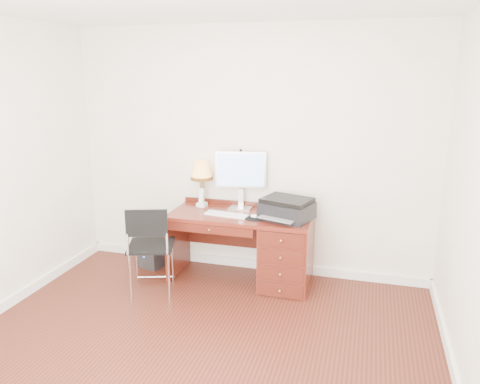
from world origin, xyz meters
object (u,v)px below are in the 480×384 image
(monitor, at_px, (241,173))
(printer, at_px, (287,209))
(desk, at_px, (270,247))
(leg_lamp, at_px, (202,173))
(chair, at_px, (147,241))
(phone, at_px, (202,201))
(equipment_box, at_px, (153,251))

(monitor, height_order, printer, monitor)
(desk, distance_m, monitor, 0.85)
(leg_lamp, relative_size, chair, 0.54)
(desk, relative_size, phone, 7.34)
(leg_lamp, distance_m, phone, 0.31)
(desk, distance_m, equipment_box, 1.44)
(desk, height_order, chair, chair)
(phone, bearing_deg, printer, -1.86)
(desk, relative_size, equipment_box, 4.29)
(desk, bearing_deg, leg_lamp, 167.55)
(phone, bearing_deg, desk, -2.02)
(phone, bearing_deg, monitor, 16.79)
(desk, bearing_deg, monitor, 150.23)
(printer, bearing_deg, equipment_box, -166.86)
(desk, xyz_separation_m, chair, (-1.13, -0.59, 0.16))
(equipment_box, bearing_deg, desk, 11.72)
(phone, xyz_separation_m, equipment_box, (-0.60, -0.06, -0.64))
(chair, xyz_separation_m, equipment_box, (-0.30, 0.68, -0.40))
(monitor, bearing_deg, leg_lamp, 173.73)
(leg_lamp, bearing_deg, phone, -79.87)
(desk, bearing_deg, phone, 169.30)
(leg_lamp, height_order, equipment_box, leg_lamp)
(printer, bearing_deg, chair, -139.10)
(desk, xyz_separation_m, phone, (-0.82, 0.15, 0.40))
(printer, bearing_deg, monitor, 173.57)
(printer, bearing_deg, desk, -172.14)
(chair, bearing_deg, monitor, 28.33)
(printer, bearing_deg, phone, -172.89)
(printer, xyz_separation_m, phone, (-0.99, 0.18, -0.05))
(monitor, bearing_deg, chair, -143.66)
(desk, distance_m, leg_lamp, 1.10)
(phone, bearing_deg, chair, -103.80)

